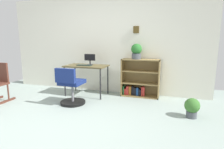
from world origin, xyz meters
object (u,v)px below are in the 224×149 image
object	(u,v)px
office_chair	(71,88)
potted_plant_floor	(192,107)
bookshelf_low	(139,80)
desk	(86,68)
potted_plant_on_shelf	(137,51)
keyboard	(84,65)
monitor	(90,59)

from	to	relation	value
office_chair	potted_plant_floor	distance (m)	2.31
bookshelf_low	potted_plant_floor	size ratio (longest dim) A/B	2.59
desk	potted_plant_on_shelf	world-z (taller)	potted_plant_on_shelf
desk	potted_plant_floor	distance (m)	2.44
keyboard	potted_plant_on_shelf	size ratio (longest dim) A/B	0.99
monitor	potted_plant_floor	distance (m)	2.47
desk	potted_plant_on_shelf	size ratio (longest dim) A/B	2.79
office_chair	potted_plant_on_shelf	bearing A→B (deg)	39.83
office_chair	keyboard	bearing A→B (deg)	91.39
potted_plant_on_shelf	bookshelf_low	bearing A→B (deg)	37.29
monitor	keyboard	xyz separation A→B (m)	(-0.08, -0.16, -0.14)
monitor	potted_plant_on_shelf	bearing A→B (deg)	7.51
potted_plant_on_shelf	keyboard	bearing A→B (deg)	-165.53
potted_plant_floor	bookshelf_low	bearing A→B (deg)	137.33
office_chair	potted_plant_floor	world-z (taller)	office_chair
bookshelf_low	potted_plant_on_shelf	distance (m)	0.68
keyboard	bookshelf_low	world-z (taller)	bookshelf_low
bookshelf_low	potted_plant_floor	xyz separation A→B (m)	(1.07, -0.98, -0.21)
keyboard	potted_plant_floor	xyz separation A→B (m)	(2.32, -0.62, -0.55)
monitor	bookshelf_low	bearing A→B (deg)	9.79
bookshelf_low	monitor	bearing A→B (deg)	-170.21
monitor	potted_plant_on_shelf	distance (m)	1.13
monitor	office_chair	size ratio (longest dim) A/B	0.35
bookshelf_low	office_chair	bearing A→B (deg)	-140.32
desk	potted_plant_on_shelf	xyz separation A→B (m)	(1.15, 0.24, 0.40)
potted_plant_on_shelf	office_chair	bearing A→B (deg)	-140.17
desk	bookshelf_low	world-z (taller)	bookshelf_low
potted_plant_on_shelf	potted_plant_floor	size ratio (longest dim) A/B	1.03
potted_plant_floor	keyboard	bearing A→B (deg)	164.96
desk	monitor	world-z (taller)	monitor
desk	office_chair	xyz separation A→B (m)	(-0.01, -0.73, -0.33)
desk	potted_plant_floor	size ratio (longest dim) A/B	2.87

